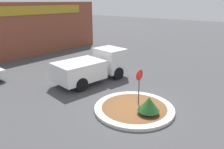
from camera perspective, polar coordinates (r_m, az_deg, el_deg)
name	(u,v)px	position (r m, az deg, el deg)	size (l,w,h in m)	color
ground_plane	(134,110)	(12.25, 5.77, -9.16)	(120.00, 120.00, 0.00)	#474749
traffic_island	(134,108)	(12.21, 5.78, -8.80)	(4.38, 4.38, 0.17)	beige
stop_sign	(139,81)	(12.14, 7.12, -1.74)	(0.63, 0.07, 2.19)	#4C4C51
island_shrub	(149,104)	(11.35, 9.61, -7.60)	(1.12, 1.12, 0.93)	brown
utility_truck	(93,66)	(16.12, -5.01, 2.16)	(5.74, 3.00, 2.21)	white
storefront_building	(27,27)	(27.99, -21.43, 11.49)	(15.99, 6.07, 5.59)	brown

